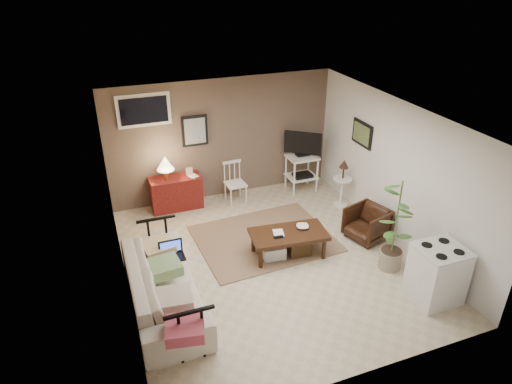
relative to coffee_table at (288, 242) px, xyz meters
name	(u,v)px	position (x,y,z in m)	size (l,w,h in m)	color
floor	(270,259)	(-0.31, -0.01, -0.26)	(5.00, 5.00, 0.00)	#C1B293
art_back	(195,131)	(-0.86, 2.46, 1.19)	(0.50, 0.03, 0.60)	black
art_right	(362,134)	(1.91, 1.04, 1.26)	(0.03, 0.60, 0.45)	black
window	(144,110)	(-1.76, 2.46, 1.69)	(0.96, 0.03, 0.60)	white
rug	(264,238)	(-0.18, 0.58, -0.25)	(2.27, 1.82, 0.02)	#7F604A
coffee_table	(288,242)	(0.00, 0.00, 0.00)	(1.29, 0.76, 0.47)	#33190D
sofa	(162,279)	(-2.11, -0.47, 0.19)	(2.29, 0.67, 0.90)	white
sofa_pillows	(169,283)	(-2.06, -0.73, 0.29)	(0.44, 2.18, 0.15)	beige
sofa_end_rails	(172,280)	(-1.98, -0.47, 0.13)	(0.62, 2.29, 0.77)	black
laptop	(172,252)	(-1.89, -0.08, 0.32)	(0.35, 0.26, 0.24)	black
red_console	(175,190)	(-1.37, 2.24, 0.13)	(0.97, 0.43, 1.12)	maroon
spindle_chair	(235,184)	(-0.21, 2.08, 0.13)	(0.40, 0.40, 0.83)	white
tv_stand	(302,160)	(1.25, 2.08, 0.41)	(0.64, 0.51, 1.27)	white
side_table	(343,178)	(1.68, 1.18, 0.35)	(0.37, 0.37, 0.98)	white
armchair	(367,222)	(1.49, -0.01, 0.06)	(0.62, 0.58, 0.64)	black
potted_plant	(396,223)	(1.38, -0.87, 0.57)	(0.39, 0.39, 1.55)	gray
stove	(437,274)	(1.53, -1.70, 0.17)	(0.66, 0.61, 0.86)	silver
bowl	(303,223)	(0.28, 0.05, 0.28)	(0.20, 0.05, 0.20)	#33190D
book_table	(274,228)	(-0.24, 0.05, 0.29)	(0.16, 0.02, 0.22)	#33190D
book_console	(189,173)	(-1.09, 2.14, 0.49)	(0.15, 0.02, 0.20)	#33190D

